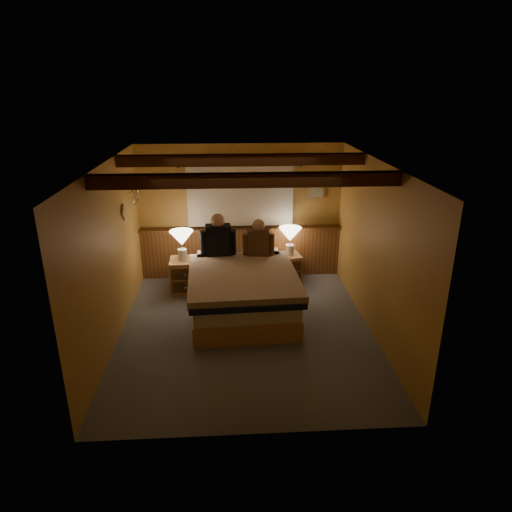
{
  "coord_description": "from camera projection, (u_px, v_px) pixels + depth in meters",
  "views": [
    {
      "loc": [
        -0.22,
        -5.8,
        3.35
      ],
      "look_at": [
        0.17,
        0.4,
        0.99
      ],
      "focal_mm": 32.0,
      "sensor_mm": 36.0,
      "label": 1
    }
  ],
  "objects": [
    {
      "name": "ceiling_beams",
      "position": [
        244.0,
        169.0,
        5.93
      ],
      "size": [
        3.6,
        1.65,
        0.16
      ],
      "color": "#432410",
      "rests_on": "ceiling"
    },
    {
      "name": "person_left",
      "position": [
        218.0,
        238.0,
        7.44
      ],
      "size": [
        0.59,
        0.26,
        0.72
      ],
      "rotation": [
        0.0,
        0.0,
        0.07
      ],
      "color": "black",
      "rests_on": "bed"
    },
    {
      "name": "lamp_right",
      "position": [
        290.0,
        236.0,
        7.98
      ],
      "size": [
        0.39,
        0.39,
        0.51
      ],
      "color": "silver",
      "rests_on": "nightstand_right"
    },
    {
      "name": "framed_print",
      "position": [
        316.0,
        192.0,
        8.08
      ],
      "size": [
        0.3,
        0.04,
        0.25
      ],
      "color": "#A58352",
      "rests_on": "wall_back"
    },
    {
      "name": "curtain_window",
      "position": [
        240.0,
        195.0,
        7.97
      ],
      "size": [
        2.18,
        0.09,
        1.11
      ],
      "color": "#432410",
      "rests_on": "wall_back"
    },
    {
      "name": "duffel_bag",
      "position": [
        196.0,
        280.0,
        7.93
      ],
      "size": [
        0.54,
        0.39,
        0.35
      ],
      "rotation": [
        0.0,
        0.0,
        -0.22
      ],
      "color": "black",
      "rests_on": "floor"
    },
    {
      "name": "bed",
      "position": [
        243.0,
        291.0,
        7.0
      ],
      "size": [
        1.69,
        2.13,
        0.7
      ],
      "rotation": [
        0.0,
        0.0,
        0.05
      ],
      "color": "tan",
      "rests_on": "floor"
    },
    {
      "name": "lamp_left",
      "position": [
        182.0,
        240.0,
        7.53
      ],
      "size": [
        0.39,
        0.39,
        0.51
      ],
      "color": "silver",
      "rests_on": "nightstand_left"
    },
    {
      "name": "nightstand_left",
      "position": [
        186.0,
        275.0,
        7.77
      ],
      "size": [
        0.54,
        0.49,
        0.57
      ],
      "rotation": [
        0.0,
        0.0,
        0.04
      ],
      "color": "tan",
      "rests_on": "floor"
    },
    {
      "name": "floor",
      "position": [
        246.0,
        330.0,
        6.61
      ],
      "size": [
        4.2,
        4.2,
        0.0
      ],
      "primitive_type": "plane",
      "color": "slate",
      "rests_on": "ground"
    },
    {
      "name": "nightstand_right",
      "position": [
        287.0,
        268.0,
        8.21
      ],
      "size": [
        0.51,
        0.48,
        0.49
      ],
      "rotation": [
        0.0,
        0.0,
        0.19
      ],
      "color": "tan",
      "rests_on": "floor"
    },
    {
      "name": "ceiling",
      "position": [
        244.0,
        164.0,
        5.76
      ],
      "size": [
        4.2,
        4.2,
        0.0
      ],
      "primitive_type": "plane",
      "rotation": [
        3.14,
        0.0,
        0.0
      ],
      "color": "gold",
      "rests_on": "wall_back"
    },
    {
      "name": "wainscot",
      "position": [
        241.0,
        251.0,
        8.34
      ],
      "size": [
        3.6,
        0.23,
        0.94
      ],
      "color": "brown",
      "rests_on": "wall_back"
    },
    {
      "name": "wall_left",
      "position": [
        111.0,
        256.0,
        6.08
      ],
      "size": [
        0.0,
        4.2,
        4.2
      ],
      "primitive_type": "plane",
      "rotation": [
        1.57,
        0.0,
        1.57
      ],
      "color": "#BD9143",
      "rests_on": "floor"
    },
    {
      "name": "wall_front",
      "position": [
        255.0,
        331.0,
        4.23
      ],
      "size": [
        3.6,
        0.0,
        3.6
      ],
      "primitive_type": "plane",
      "rotation": [
        -1.57,
        0.0,
        0.0
      ],
      "color": "#BD9143",
      "rests_on": "floor"
    },
    {
      "name": "wall_right",
      "position": [
        375.0,
        250.0,
        6.29
      ],
      "size": [
        0.0,
        4.2,
        4.2
      ],
      "primitive_type": "plane",
      "rotation": [
        1.57,
        0.0,
        -1.57
      ],
      "color": "#BD9143",
      "rests_on": "floor"
    },
    {
      "name": "person_right",
      "position": [
        259.0,
        240.0,
        7.44
      ],
      "size": [
        0.52,
        0.24,
        0.63
      ],
      "rotation": [
        0.0,
        0.0,
        -0.09
      ],
      "color": "#503220",
      "rests_on": "bed"
    },
    {
      "name": "coat_rail",
      "position": [
        135.0,
        194.0,
        7.39
      ],
      "size": [
        0.05,
        0.55,
        0.24
      ],
      "color": "silver",
      "rests_on": "wall_left"
    },
    {
      "name": "wall_back",
      "position": [
        240.0,
        212.0,
        8.14
      ],
      "size": [
        3.6,
        0.0,
        3.6
      ],
      "primitive_type": "plane",
      "rotation": [
        1.57,
        0.0,
        0.0
      ],
      "color": "#BD9143",
      "rests_on": "floor"
    }
  ]
}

